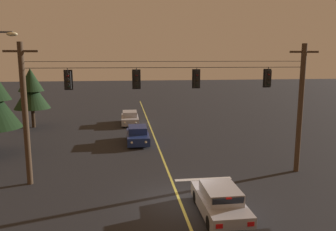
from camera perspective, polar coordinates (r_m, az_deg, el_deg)
ground_plane at (r=17.28m, az=2.03°, el=-14.45°), size 180.00×180.00×0.00m
lane_centre_stripe at (r=26.11m, az=-1.47°, el=-5.94°), size 0.14×60.00×0.01m
stop_bar_paint at (r=20.23m, az=6.05°, el=-10.77°), size 3.40×0.36×0.01m
signal_span_assembly at (r=19.39m, az=0.39°, el=1.02°), size 18.00×0.32×7.96m
traffic_light_leftmost at (r=19.23m, az=-16.78°, el=5.85°), size 0.48×0.41×1.22m
traffic_light_left_inner at (r=19.01m, az=-5.42°, el=6.18°), size 0.48×0.41×1.22m
traffic_light_centre at (r=19.46m, az=4.95°, el=6.27°), size 0.48×0.41×1.22m
traffic_light_right_inner at (r=20.84m, az=16.78°, el=6.13°), size 0.48×0.41×1.22m
car_waiting_near_lane at (r=15.85m, az=8.87°, el=-14.35°), size 1.80×4.33×1.39m
car_oncoming_lead at (r=28.34m, az=-5.22°, el=-3.36°), size 1.80×4.42×1.39m
car_oncoming_trailing at (r=36.33m, az=-6.55°, el=-0.44°), size 1.80×4.42×1.39m
tree_verge_far at (r=36.62m, az=-22.38°, el=3.97°), size 3.57×3.57×6.08m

